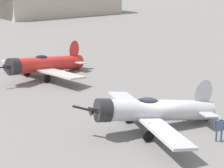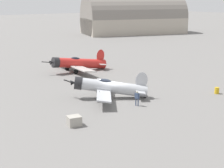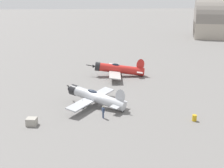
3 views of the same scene
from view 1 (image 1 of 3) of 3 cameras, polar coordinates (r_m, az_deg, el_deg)
name	(u,v)px [view 1 (image 1 of 3)]	position (r m, az deg, el deg)	size (l,w,h in m)	color
ground_plane	(158,128)	(25.31, 7.47, -7.19)	(400.00, 400.00, 0.00)	slate
airplane_foreground	(152,110)	(24.55, 6.61, -4.31)	(8.78, 9.80, 3.34)	#B7BABF
airplane_mid_apron	(45,64)	(37.91, -10.92, 3.15)	(11.26, 11.65, 3.46)	red
ground_crew_mechanic	(220,127)	(23.82, 17.14, -6.70)	(0.37, 0.64, 1.73)	#384766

